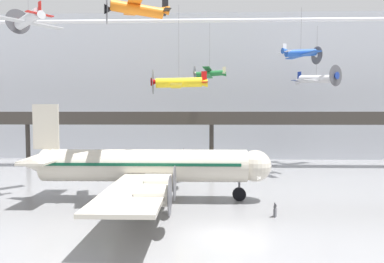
# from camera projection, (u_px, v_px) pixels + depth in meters

# --- Properties ---
(ground_plane) EXTENTS (260.00, 260.00, 0.00)m
(ground_plane) POSITION_uv_depth(u_px,v_px,m) (224.00, 237.00, 23.50)
(ground_plane) COLOR gray
(hangar_back_wall) EXTENTS (140.00, 3.00, 26.72)m
(hangar_back_wall) POSITION_uv_depth(u_px,v_px,m) (210.00, 87.00, 63.98)
(hangar_back_wall) COLOR silver
(hangar_back_wall) RESTS_ON ground
(mezzanine_walkway) EXTENTS (110.00, 3.20, 8.73)m
(mezzanine_walkway) POSITION_uv_depth(u_px,v_px,m) (212.00, 122.00, 54.25)
(mezzanine_walkway) COLOR #38332D
(mezzanine_walkway) RESTS_ON ground
(ceiling_truss_beam) EXTENTS (120.00, 0.60, 0.60)m
(ceiling_truss_beam) POSITION_uv_depth(u_px,v_px,m) (212.00, 21.00, 53.26)
(ceiling_truss_beam) COLOR silver
(airliner_silver_main) EXTENTS (25.24, 28.52, 9.39)m
(airliner_silver_main) POSITION_uv_depth(u_px,v_px,m) (143.00, 166.00, 33.31)
(airliner_silver_main) COLOR beige
(airliner_silver_main) RESTS_ON ground
(suspended_plane_blue_trainer) EXTENTS (5.76, 6.79, 7.43)m
(suspended_plane_blue_trainer) POSITION_uv_depth(u_px,v_px,m) (301.00, 53.00, 45.98)
(suspended_plane_blue_trainer) COLOR #1E4CAD
(suspended_plane_silver_racer) EXTENTS (6.14, 6.31, 5.58)m
(suspended_plane_silver_racer) POSITION_uv_depth(u_px,v_px,m) (28.00, 19.00, 34.92)
(suspended_plane_silver_racer) COLOR silver
(suspended_plane_yellow_lowwing) EXTENTS (7.44, 9.14, 11.46)m
(suspended_plane_yellow_lowwing) POSITION_uv_depth(u_px,v_px,m) (179.00, 83.00, 44.43)
(suspended_plane_yellow_lowwing) COLOR yellow
(suspended_plane_green_biplane) EXTENTS (5.21, 6.37, 8.83)m
(suspended_plane_green_biplane) POSITION_uv_depth(u_px,v_px,m) (209.00, 73.00, 53.46)
(suspended_plane_green_biplane) COLOR #1E6B33
(suspended_plane_white_twin) EXTENTS (8.28, 7.69, 9.86)m
(suspended_plane_white_twin) POSITION_uv_depth(u_px,v_px,m) (316.00, 79.00, 55.16)
(suspended_plane_white_twin) COLOR silver
(suspended_plane_orange_highwing) EXTENTS (6.27, 7.38, 6.01)m
(suspended_plane_orange_highwing) POSITION_uv_depth(u_px,v_px,m) (137.00, 9.00, 31.76)
(suspended_plane_orange_highwing) COLOR orange
(info_sign_pedestal) EXTENTS (0.41, 0.70, 1.24)m
(info_sign_pedestal) POSITION_uv_depth(u_px,v_px,m) (275.00, 212.00, 28.05)
(info_sign_pedestal) COLOR #4C4C51
(info_sign_pedestal) RESTS_ON ground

